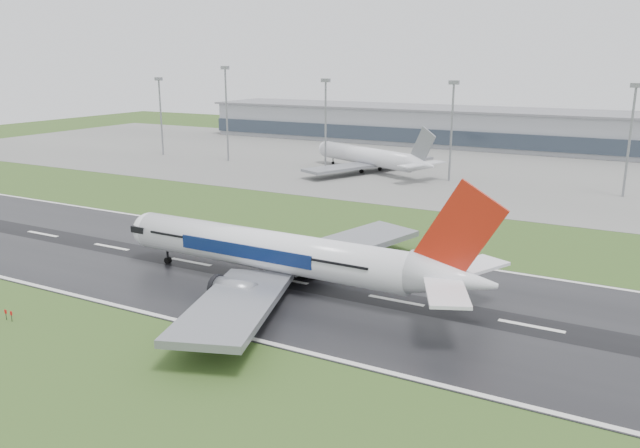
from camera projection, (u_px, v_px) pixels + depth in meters
The scene contains 12 objects.
ground at pixel (191, 262), 114.72m from camera, with size 520.00×520.00×0.00m, color #2D4A1B.
runway at pixel (191, 262), 114.70m from camera, with size 400.00×45.00×0.10m, color black.
apron at pixel (422, 165), 221.07m from camera, with size 400.00×130.00×0.08m, color slate.
terminal at pixel (470, 128), 270.24m from camera, with size 240.00×36.00×15.00m, color gray.
main_airliner at pixel (290, 230), 99.19m from camera, with size 65.71×62.58×19.40m, color white, non-canonical shape.
parked_airliner at pixel (370, 147), 205.58m from camera, with size 54.71×50.94×16.04m, color silver, non-canonical shape.
runway_sign at pixel (202, 336), 82.83m from camera, with size 2.30×0.26×1.04m, color black, non-canonical shape.
floodmast_0 at pixel (161, 118), 240.77m from camera, with size 0.64×0.64×28.27m, color gray.
floodmast_1 at pixel (227, 116), 225.89m from camera, with size 0.64×0.64×32.52m, color gray.
floodmast_2 at pixel (326, 127), 207.84m from camera, with size 0.64×0.64×28.75m, color gray.
floodmast_3 at pixel (451, 134), 188.20m from camera, with size 0.64×0.64×28.77m, color gray.
floodmast_4 at pixel (629, 143), 166.01m from camera, with size 0.64×0.64×28.81m, color gray.
Camera 1 is at (72.69, -84.86, 35.72)m, focal length 35.36 mm.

